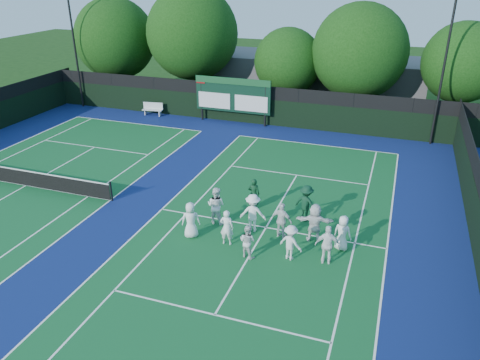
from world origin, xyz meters
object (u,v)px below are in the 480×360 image
(scoreboard, at_px, (233,95))
(bench, at_px, (153,108))
(tennis_net, at_px, (25,178))
(coach_left, at_px, (254,194))

(scoreboard, xyz_separation_m, bench, (-6.90, -0.21, -1.63))
(tennis_net, distance_m, bench, 14.38)
(bench, xyz_separation_m, coach_left, (12.77, -12.73, 0.26))
(coach_left, bearing_deg, bench, -52.37)
(tennis_net, bearing_deg, bench, 89.65)
(tennis_net, distance_m, coach_left, 12.96)
(scoreboard, distance_m, coach_left, 14.27)
(scoreboard, distance_m, tennis_net, 16.26)
(scoreboard, relative_size, bench, 3.52)
(bench, bearing_deg, coach_left, -44.92)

